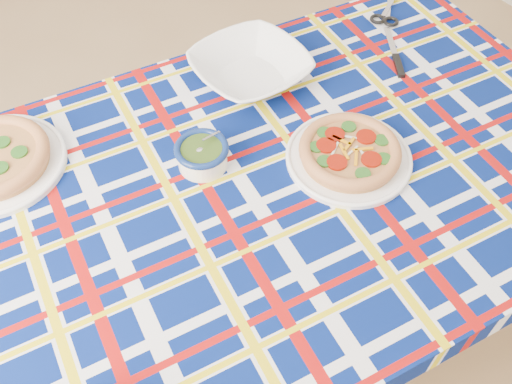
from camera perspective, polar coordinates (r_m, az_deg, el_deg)
floor at (r=2.22m, az=-2.63°, el=-1.72°), size 4.00×4.00×0.00m
dining_table at (r=1.38m, az=2.01°, el=-0.49°), size 1.74×1.22×0.76m
tablecloth at (r=1.36m, az=2.04°, el=0.15°), size 1.78×1.26×0.11m
main_focaccia_plate at (r=1.35m, az=9.36°, el=4.04°), size 0.31×0.31×0.06m
pesto_bowl at (r=1.32m, az=-5.43°, el=3.84°), size 0.16×0.16×0.08m
serving_bowl at (r=1.54m, az=-0.57°, el=12.24°), size 0.30×0.30×0.07m
table_knife at (r=1.73m, az=13.37°, el=14.35°), size 0.15×0.21×0.01m
kitchen_scissors at (r=1.87m, az=13.16°, el=17.62°), size 0.21×0.18×0.02m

